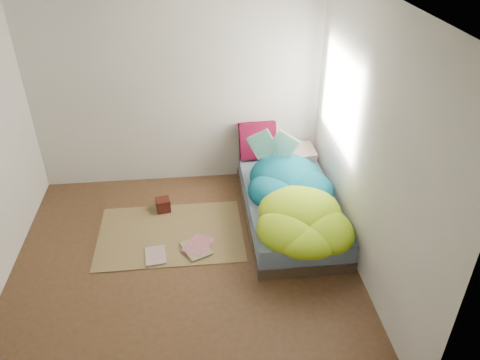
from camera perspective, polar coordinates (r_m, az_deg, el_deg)
The scene contains 12 objects.
ground at distance 4.90m, azimuth -6.78°, elevation -10.47°, with size 3.50×3.50×0.00m, color #46331B.
room_walls at distance 3.99m, azimuth -8.08°, elevation 7.01°, with size 3.54×3.54×2.62m.
bed at distance 5.45m, azimuth 5.98°, elevation -3.11°, with size 1.00×2.00×0.34m.
duvet at distance 5.08m, azimuth 6.67°, elevation -1.40°, with size 0.96×1.84×0.34m, color #074F72, non-canonical shape.
rug at distance 5.32m, azimuth -8.45°, elevation -6.49°, with size 1.60×1.10×0.01m, color brown.
pillow_floral at distance 6.05m, azimuth 6.64°, elevation 3.29°, with size 0.52×0.32×0.12m, color white.
pillow_magenta at distance 5.95m, azimuth 2.16°, elevation 4.85°, with size 0.46×0.14×0.46m, color #440416.
open_book at distance 5.45m, azimuth 4.06°, elevation 5.13°, with size 0.49×0.11×0.30m, color #2C8832, non-canonical shape.
wooden_box at distance 5.64m, azimuth -9.35°, elevation -3.00°, with size 0.16×0.16×0.16m, color #3C130D.
floor_book_a at distance 5.04m, azimuth -11.48°, elevation -9.20°, with size 0.21×0.29×0.02m, color beige.
floor_book_b at distance 5.15m, azimuth -6.29°, elevation -7.53°, with size 0.25×0.33×0.03m, color #D17886.
floor_book_c at distance 5.03m, azimuth -6.66°, elevation -8.79°, with size 0.25×0.34×0.03m, color tan.
Camera 1 is at (0.18, -3.61, 3.31)m, focal length 35.00 mm.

